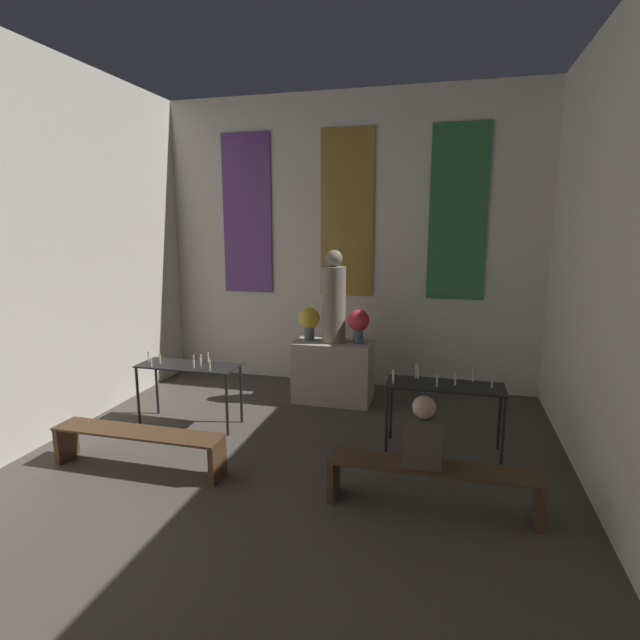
{
  "coord_description": "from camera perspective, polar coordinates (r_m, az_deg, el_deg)",
  "views": [
    {
      "loc": [
        1.63,
        3.53,
        2.64
      ],
      "look_at": [
        0.0,
        9.79,
        1.4
      ],
      "focal_mm": 28.0,
      "sensor_mm": 36.0,
      "label": 1
    }
  ],
  "objects": [
    {
      "name": "wall_back",
      "position": [
        8.21,
        3.17,
        8.95
      ],
      "size": [
        6.35,
        0.16,
        4.68
      ],
      "color": "silver",
      "rests_on": "ground_plane"
    },
    {
      "name": "candle_rack_right",
      "position": [
        6.0,
        14.04,
        -8.11
      ],
      "size": [
        1.33,
        0.5,
        0.99
      ],
      "color": "black",
      "rests_on": "ground_plane"
    },
    {
      "name": "flower_vase_right",
      "position": [
        7.31,
        4.43,
        -0.29
      ],
      "size": [
        0.32,
        0.32,
        0.5
      ],
      "color": "#4C5666",
      "rests_on": "altar"
    },
    {
      "name": "flower_vase_left",
      "position": [
        7.48,
        -1.24,
        -0.01
      ],
      "size": [
        0.32,
        0.32,
        0.5
      ],
      "color": "#4C5666",
      "rests_on": "altar"
    },
    {
      "name": "statue",
      "position": [
        7.33,
        1.58,
        2.28
      ],
      "size": [
        0.35,
        0.35,
        1.36
      ],
      "color": "gray",
      "rests_on": "altar"
    },
    {
      "name": "person_seated",
      "position": [
        4.8,
        11.68,
        -12.73
      ],
      "size": [
        0.36,
        0.24,
        0.67
      ],
      "color": "#4C4238",
      "rests_on": "pew_back_right"
    },
    {
      "name": "pew_back_right",
      "position": [
        4.98,
        12.67,
        -17.14
      ],
      "size": [
        1.93,
        0.36,
        0.44
      ],
      "color": "#4C331E",
      "rests_on": "ground_plane"
    },
    {
      "name": "pew_back_left",
      "position": [
        5.91,
        -20.08,
        -12.89
      ],
      "size": [
        1.93,
        0.36,
        0.44
      ],
      "color": "#4C331E",
      "rests_on": "ground_plane"
    },
    {
      "name": "candle_rack_left",
      "position": [
        6.84,
        -14.78,
        -5.81
      ],
      "size": [
        1.33,
        0.5,
        0.99
      ],
      "color": "black",
      "rests_on": "ground_plane"
    },
    {
      "name": "altar",
      "position": [
        7.57,
        1.53,
        -5.86
      ],
      "size": [
        1.15,
        0.65,
        0.92
      ],
      "color": "#ADA38E",
      "rests_on": "ground_plane"
    }
  ]
}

